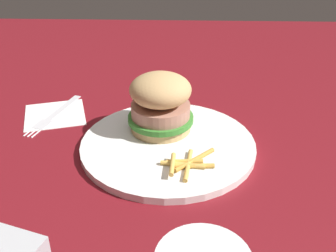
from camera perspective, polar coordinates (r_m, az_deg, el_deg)
ground_plane at (r=0.66m, az=0.77°, el=-3.48°), size 1.60×1.60×0.00m
plate at (r=0.66m, az=0.00°, el=-2.70°), size 0.29×0.29×0.01m
sandwich at (r=0.68m, az=-1.07°, el=3.32°), size 0.11×0.11×0.10m
fries_pile at (r=0.60m, az=2.73°, el=-5.31°), size 0.08×0.08×0.01m
napkin at (r=0.80m, az=-15.73°, el=1.59°), size 0.14×0.14×0.00m
fork at (r=0.79m, az=-15.82°, el=1.70°), size 0.17×0.07×0.00m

